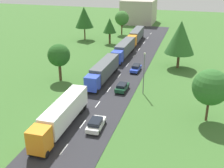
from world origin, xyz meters
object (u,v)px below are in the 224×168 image
at_px(tree_maple, 59,55).
at_px(tree_pine, 110,26).
at_px(tree_lime, 180,37).
at_px(distant_building, 139,11).
at_px(truck_lead, 61,115).
at_px(truck_second, 103,70).
at_px(car_third, 122,87).
at_px(lamppost_second, 144,71).
at_px(car_second, 96,124).
at_px(tree_elm, 122,18).
at_px(tree_birch, 211,87).
at_px(truck_third, 124,49).
at_px(truck_fourth, 136,35).
at_px(car_fourth, 136,68).
at_px(tree_ash, 84,17).

bearing_deg(tree_maple, tree_pine, 87.81).
bearing_deg(tree_lime, distant_building, 110.77).
height_order(truck_lead, truck_second, truck_lead).
height_order(car_third, lamppost_second, lamppost_second).
bearing_deg(car_second, truck_lead, -166.22).
bearing_deg(car_second, tree_elm, 101.10).
relative_size(tree_birch, distant_building, 0.59).
relative_size(tree_maple, tree_lime, 0.70).
height_order(lamppost_second, distant_building, distant_building).
height_order(truck_third, lamppost_second, lamppost_second).
xyz_separation_m(lamppost_second, distant_building, (-14.81, 68.68, 0.25)).
bearing_deg(tree_pine, car_third, -69.41).
bearing_deg(truck_lead, truck_fourth, 90.14).
bearing_deg(truck_lead, distant_building, 93.99).
bearing_deg(car_fourth, truck_lead, -101.16).
bearing_deg(truck_second, tree_lime, 41.17).
bearing_deg(tree_pine, tree_elm, 88.24).
distance_m(tree_elm, tree_ash, 14.07).
xyz_separation_m(truck_lead, truck_third, (0.07, 35.95, -0.04)).
height_order(lamppost_second, tree_ash, tree_ash).
distance_m(truck_second, tree_elm, 42.30).
bearing_deg(distant_building, truck_third, -82.97).
distance_m(truck_second, car_fourth, 8.93).
bearing_deg(tree_pine, lamppost_second, -63.53).
height_order(car_second, car_third, car_second).
xyz_separation_m(tree_elm, tree_ash, (-9.40, -10.35, 1.52)).
bearing_deg(truck_third, tree_maple, -114.58).
relative_size(truck_third, tree_lime, 1.34).
xyz_separation_m(car_third, tree_birch, (15.00, -6.86, 4.65)).
xyz_separation_m(truck_lead, tree_elm, (-6.99, 60.97, 3.30)).
distance_m(truck_second, car_second, 18.88).
height_order(truck_lead, truck_fourth, truck_lead).
relative_size(truck_third, car_fourth, 3.25).
xyz_separation_m(tree_birch, tree_elm, (-26.98, 52.68, 0.04)).
distance_m(truck_third, car_fourth, 10.87).
bearing_deg(car_second, tree_lime, 73.13).
xyz_separation_m(tree_ash, distant_building, (10.54, 33.34, -2.41)).
xyz_separation_m(truck_lead, car_second, (4.75, 1.16, -1.37)).
bearing_deg(lamppost_second, truck_lead, -120.36).
distance_m(truck_fourth, tree_birch, 48.19).
bearing_deg(car_second, lamppost_second, 73.41).
distance_m(lamppost_second, tree_ash, 43.57).
bearing_deg(tree_maple, truck_lead, -63.32).
bearing_deg(tree_ash, car_third, -58.91).
distance_m(tree_birch, tree_elm, 59.18).
height_order(tree_ash, tree_lime, tree_lime).
relative_size(tree_pine, tree_lime, 0.71).
distance_m(truck_second, tree_lime, 19.27).
height_order(truck_lead, tree_pine, tree_pine).
relative_size(car_second, tree_birch, 0.53).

